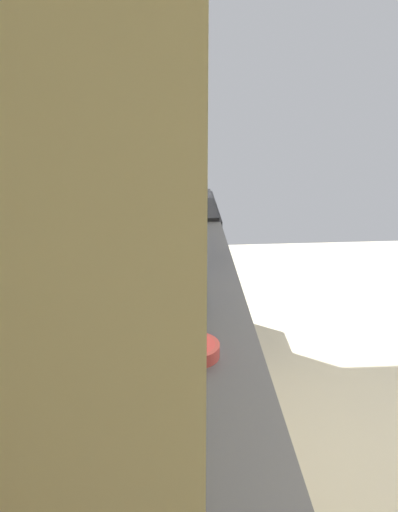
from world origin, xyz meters
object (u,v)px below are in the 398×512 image
bowl (195,349)px  microwave (161,231)px  oven_range (167,272)px  kettle (189,285)px

bowl → microwave: bearing=6.9°
oven_range → bowl: (-1.74, -0.08, 0.47)m
bowl → kettle: kettle is taller
oven_range → bowl: 1.80m
microwave → bowl: microwave is taller
microwave → kettle: bearing=-167.6°
oven_range → bowl: bearing=-177.4°
bowl → oven_range: bearing=2.6°
oven_range → kettle: (-1.34, -0.08, 0.52)m
oven_range → kettle: oven_range is taller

